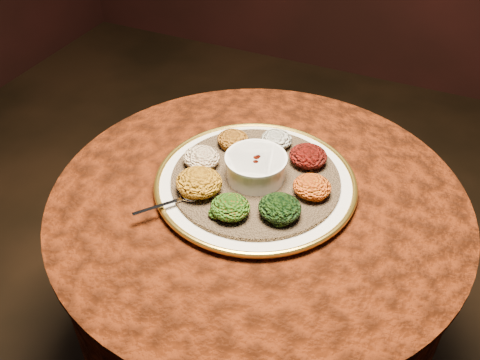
% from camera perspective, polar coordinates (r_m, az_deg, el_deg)
% --- Properties ---
extents(table, '(0.96, 0.96, 0.73)m').
position_cam_1_polar(table, '(1.35, 1.82, -7.41)').
color(table, black).
rests_on(table, ground).
extents(platter, '(0.48, 0.48, 0.02)m').
position_cam_1_polar(platter, '(1.24, 1.66, -0.27)').
color(platter, silver).
rests_on(platter, table).
extents(injera, '(0.45, 0.45, 0.01)m').
position_cam_1_polar(injera, '(1.23, 1.67, 0.11)').
color(injera, brown).
rests_on(injera, platter).
extents(stew_bowl, '(0.14, 0.14, 0.06)m').
position_cam_1_polar(stew_bowl, '(1.21, 1.70, 1.53)').
color(stew_bowl, silver).
rests_on(stew_bowl, injera).
extents(spoon, '(0.11, 0.12, 0.01)m').
position_cam_1_polar(spoon, '(1.17, -5.98, -1.93)').
color(spoon, silver).
rests_on(spoon, injera).
extents(portion_ayib, '(0.08, 0.07, 0.04)m').
position_cam_1_polar(portion_ayib, '(1.32, 3.92, 4.35)').
color(portion_ayib, beige).
rests_on(portion_ayib, injera).
extents(portion_kitfo, '(0.09, 0.09, 0.04)m').
position_cam_1_polar(portion_kitfo, '(1.27, 7.28, 2.56)').
color(portion_kitfo, black).
rests_on(portion_kitfo, injera).
extents(portion_tikil, '(0.09, 0.08, 0.04)m').
position_cam_1_polar(portion_tikil, '(1.18, 7.69, -0.72)').
color(portion_tikil, '#B4860F').
rests_on(portion_tikil, injera).
extents(portion_gomen, '(0.09, 0.09, 0.04)m').
position_cam_1_polar(portion_gomen, '(1.12, 4.26, -2.97)').
color(portion_gomen, black).
rests_on(portion_gomen, injera).
extents(portion_mixveg, '(0.09, 0.08, 0.04)m').
position_cam_1_polar(portion_mixveg, '(1.12, -1.04, -2.91)').
color(portion_mixveg, '#A8260A').
rests_on(portion_mixveg, injera).
extents(portion_kik, '(0.10, 0.10, 0.05)m').
position_cam_1_polar(portion_kik, '(1.18, -4.40, -0.25)').
color(portion_kik, '#C17A11').
rests_on(portion_kik, injera).
extents(portion_timatim, '(0.09, 0.08, 0.04)m').
position_cam_1_polar(portion_timatim, '(1.26, -4.14, 2.39)').
color(portion_timatim, maroon).
rests_on(portion_timatim, injera).
extents(portion_shiro, '(0.08, 0.07, 0.04)m').
position_cam_1_polar(portion_shiro, '(1.32, -0.77, 4.37)').
color(portion_shiro, '#874C10').
rests_on(portion_shiro, injera).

